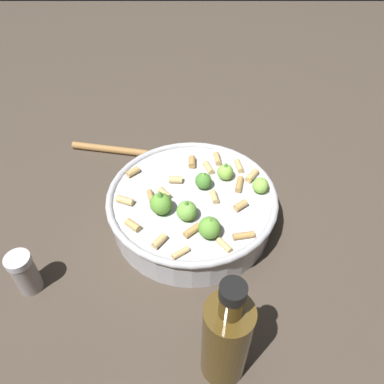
{
  "coord_description": "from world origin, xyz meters",
  "views": [
    {
      "loc": [
        0.0,
        -0.46,
        0.53
      ],
      "look_at": [
        0.0,
        0.0,
        0.07
      ],
      "focal_mm": 35.11,
      "sensor_mm": 36.0,
      "label": 1
    }
  ],
  "objects_px": {
    "cooking_pan": "(192,206)",
    "pepper_shaker": "(24,272)",
    "olive_oil_bottle": "(225,339)",
    "wooden_spoon": "(125,151)"
  },
  "relations": [
    {
      "from": "cooking_pan",
      "to": "pepper_shaker",
      "type": "xyz_separation_m",
      "value": [
        -0.26,
        -0.14,
        -0.0
      ]
    },
    {
      "from": "olive_oil_bottle",
      "to": "cooking_pan",
      "type": "bearing_deg",
      "value": 98.9
    },
    {
      "from": "cooking_pan",
      "to": "wooden_spoon",
      "type": "xyz_separation_m",
      "value": [
        -0.15,
        0.2,
        -0.03
      ]
    },
    {
      "from": "cooking_pan",
      "to": "pepper_shaker",
      "type": "relative_size",
      "value": 3.88
    },
    {
      "from": "pepper_shaker",
      "to": "wooden_spoon",
      "type": "height_order",
      "value": "pepper_shaker"
    },
    {
      "from": "cooking_pan",
      "to": "olive_oil_bottle",
      "type": "height_order",
      "value": "olive_oil_bottle"
    },
    {
      "from": "olive_oil_bottle",
      "to": "wooden_spoon",
      "type": "height_order",
      "value": "olive_oil_bottle"
    },
    {
      "from": "cooking_pan",
      "to": "olive_oil_bottle",
      "type": "xyz_separation_m",
      "value": [
        0.04,
        -0.26,
        0.04
      ]
    },
    {
      "from": "olive_oil_bottle",
      "to": "wooden_spoon",
      "type": "relative_size",
      "value": 0.92
    },
    {
      "from": "olive_oil_bottle",
      "to": "wooden_spoon",
      "type": "distance_m",
      "value": 0.5
    }
  ]
}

